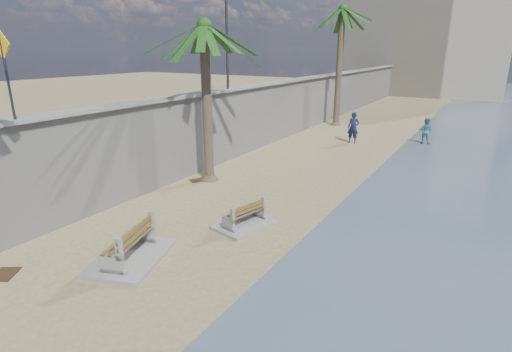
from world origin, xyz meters
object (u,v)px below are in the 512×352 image
at_px(bench_near, 130,245).
at_px(palm_back, 343,11).
at_px(person_b, 426,129).
at_px(bench_far, 244,216).
at_px(palm_mid, 204,27).
at_px(person_a, 353,125).

distance_m(bench_near, palm_back, 23.59).
height_order(bench_near, palm_back, palm_back).
height_order(bench_near, person_b, person_b).
relative_size(bench_near, palm_back, 0.31).
xyz_separation_m(bench_near, bench_far, (1.48, 3.43, -0.09)).
xyz_separation_m(palm_mid, palm_back, (0.12, 15.52, 1.72)).
distance_m(bench_near, person_a, 16.98).
xyz_separation_m(bench_far, person_a, (-0.79, 13.53, 0.73)).
xyz_separation_m(bench_near, person_b, (4.49, 19.04, 0.43)).
bearing_deg(bench_near, palm_back, 95.87).
distance_m(person_a, person_b, 4.34).
xyz_separation_m(person_a, person_b, (3.80, 2.09, -0.21)).
bearing_deg(bench_far, bench_near, -113.40).
bearing_deg(bench_far, person_b, 79.11).
bearing_deg(bench_near, palm_mid, 109.76).
bearing_deg(bench_far, palm_back, 101.33).
distance_m(bench_near, palm_mid, 9.22).
height_order(palm_back, person_b, palm_back).
relative_size(bench_near, palm_mid, 0.39).
relative_size(bench_near, bench_far, 1.30).
distance_m(bench_far, person_a, 13.57).
xyz_separation_m(palm_mid, person_b, (6.89, 12.34, -5.42)).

